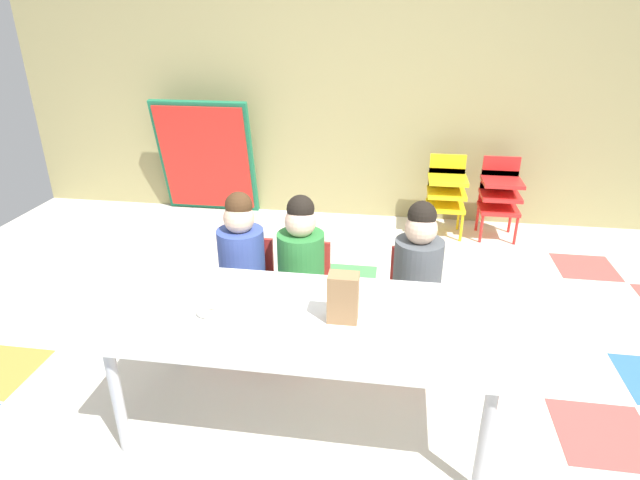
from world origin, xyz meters
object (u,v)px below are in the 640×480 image
at_px(seated_child_far_right, 418,267).
at_px(seated_child_near_camera, 242,255).
at_px(craft_table, 305,324).
at_px(kid_chair_red_stack, 500,192).
at_px(paper_plate_near_edge, 208,314).
at_px(donut_powdered_on_plate, 208,311).
at_px(seated_child_middle_seat, 301,259).
at_px(paper_plate_center_table, 281,308).
at_px(kid_chair_yellow_stack, 446,190).
at_px(paper_bag_brown, 343,298).
at_px(folded_activity_table, 206,158).

bearing_deg(seated_child_far_right, seated_child_near_camera, 180.00).
bearing_deg(craft_table, kid_chair_red_stack, 62.78).
bearing_deg(kid_chair_red_stack, paper_plate_near_edge, -123.72).
bearing_deg(donut_powdered_on_plate, kid_chair_red_stack, 56.28).
bearing_deg(seated_child_far_right, seated_child_middle_seat, 180.00).
distance_m(paper_plate_center_table, donut_powdered_on_plate, 0.32).
height_order(kid_chair_yellow_stack, paper_plate_near_edge, kid_chair_yellow_stack).
distance_m(seated_child_far_right, kid_chair_yellow_stack, 1.85).
distance_m(paper_bag_brown, paper_plate_center_table, 0.31).
height_order(craft_table, donut_powdered_on_plate, donut_powdered_on_plate).
distance_m(seated_child_far_right, paper_plate_near_edge, 1.15).
relative_size(craft_table, folded_activity_table, 1.56).
xyz_separation_m(kid_chair_yellow_stack, donut_powdered_on_plate, (-1.22, -2.49, 0.21)).
bearing_deg(seated_child_near_camera, paper_plate_center_table, -58.71).
xyz_separation_m(kid_chair_yellow_stack, folded_activity_table, (-2.20, 0.17, 0.14)).
relative_size(craft_table, paper_plate_center_table, 9.42).
bearing_deg(paper_plate_center_table, donut_powdered_on_plate, -161.93).
distance_m(seated_child_middle_seat, paper_plate_center_table, 0.58).
bearing_deg(kid_chair_yellow_stack, folded_activity_table, 175.56).
height_order(paper_bag_brown, paper_plate_near_edge, paper_bag_brown).
bearing_deg(kid_chair_red_stack, seated_child_middle_seat, -127.08).
xyz_separation_m(kid_chair_red_stack, paper_plate_center_table, (-1.36, -2.39, 0.20)).
xyz_separation_m(kid_chair_yellow_stack, paper_bag_brown, (-0.63, -2.44, 0.30)).
relative_size(kid_chair_yellow_stack, paper_plate_center_table, 3.78).
bearing_deg(seated_child_far_right, paper_bag_brown, -118.43).
bearing_deg(paper_bag_brown, craft_table, 173.52).
bearing_deg(paper_plate_near_edge, folded_activity_table, 110.18).
height_order(kid_chair_red_stack, paper_plate_near_edge, kid_chair_red_stack).
bearing_deg(paper_bag_brown, kid_chair_yellow_stack, 75.51).
distance_m(folded_activity_table, donut_powdered_on_plate, 2.84).
bearing_deg(seated_child_middle_seat, seated_child_near_camera, 180.00).
height_order(seated_child_far_right, folded_activity_table, folded_activity_table).
bearing_deg(donut_powdered_on_plate, seated_child_middle_seat, 66.74).
distance_m(seated_child_near_camera, kid_chair_red_stack, 2.50).
bearing_deg(paper_bag_brown, folded_activity_table, 121.00).
bearing_deg(seated_child_near_camera, seated_child_middle_seat, 0.00).
relative_size(kid_chair_yellow_stack, donut_powdered_on_plate, 6.72).
distance_m(seated_child_far_right, paper_bag_brown, 0.72).
distance_m(craft_table, folded_activity_table, 2.94).
relative_size(seated_child_far_right, paper_plate_center_table, 5.10).
bearing_deg(paper_bag_brown, seated_child_far_right, 61.57).
bearing_deg(seated_child_far_right, paper_plate_center_table, -137.19).
distance_m(seated_child_far_right, folded_activity_table, 2.75).
xyz_separation_m(craft_table, kid_chair_yellow_stack, (0.80, 2.42, -0.14)).
xyz_separation_m(seated_child_far_right, paper_plate_near_edge, (-0.93, -0.68, 0.04)).
bearing_deg(paper_plate_center_table, seated_child_far_right, 42.81).
bearing_deg(craft_table, paper_plate_near_edge, -170.20).
distance_m(kid_chair_red_stack, paper_bag_brown, 2.68).
bearing_deg(folded_activity_table, seated_child_far_right, -46.18).
bearing_deg(paper_plate_center_table, seated_child_near_camera, 121.29).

